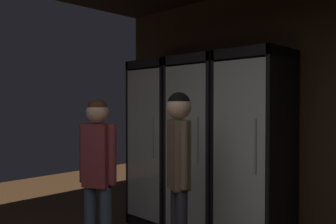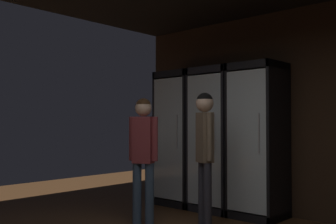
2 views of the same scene
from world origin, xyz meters
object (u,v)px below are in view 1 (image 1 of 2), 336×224
Objects in this scene: cooler_far_left at (163,144)px; cooler_center at (257,155)px; shopper_far at (98,165)px; shopper_near at (179,160)px; cooler_left at (204,149)px.

cooler_center is at bearing 0.08° from cooler_far_left.
shopper_far is at bearing -122.26° from cooler_center.
shopper_near is at bearing -99.95° from cooler_center.
cooler_center is at bearing 0.12° from cooler_left.
cooler_far_left is 1.35m from cooler_center.
shopper_near reaches higher than shopper_far.
cooler_center is 1.59m from shopper_far.
cooler_far_left is at bearing 110.47° from shopper_far.
shopper_far is at bearing -151.94° from shopper_near.
shopper_near is (1.18, -0.98, 0.03)m from cooler_far_left.
cooler_left is 1.27× the size of shopper_near.
shopper_near is (0.50, -0.98, 0.03)m from cooler_left.
shopper_near is at bearing -39.85° from cooler_far_left.
cooler_left and cooler_center have the same top height.
cooler_left is 1.00× the size of cooler_center.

